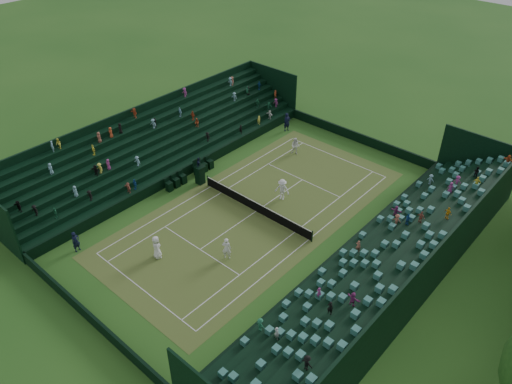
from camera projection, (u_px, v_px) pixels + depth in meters
The scene contains 17 objects.
ground at pixel (256, 211), 41.79m from camera, with size 160.00×160.00×0.00m, color #265A1C.
court_surface at pixel (256, 211), 41.78m from camera, with size 12.97×26.77×0.01m, color #3B7025.
perimeter_wall_north at pixel (359, 138), 51.21m from camera, with size 17.17×0.20×1.00m, color black.
perimeter_wall_south at pixel (91, 318), 31.79m from camera, with size 17.17×0.20×1.00m, color black.
perimeter_wall_east at pixel (342, 252), 36.88m from camera, with size 0.20×31.77×1.00m, color black.
perimeter_wall_west at pixel (188, 170), 46.11m from camera, with size 0.20×31.77×1.00m, color black.
north_grandstand at pixel (394, 268), 34.01m from camera, with size 6.60×32.00×4.90m.
south_grandstand at pixel (157, 145), 47.78m from camera, with size 6.60×32.00×4.90m.
tennis_net at pixel (256, 206), 41.48m from camera, with size 11.67×0.10×1.06m.
umpire_chair at pixel (200, 172), 44.63m from camera, with size 0.85×0.85×2.67m.
courtside_chairs at pixel (190, 175), 45.58m from camera, with size 0.56×5.53×1.22m.
player_near_west at pixel (157, 247), 36.64m from camera, with size 0.95×0.62×1.94m, color white.
player_near_east at pixel (227, 248), 36.58m from camera, with size 0.69×0.45×1.89m, color white.
player_far_west at pixel (295, 146), 49.02m from camera, with size 0.85×0.66×1.75m, color white.
player_far_east at pixel (282, 190), 42.67m from camera, with size 1.29×0.75×2.00m, color white.
line_judge_north at pixel (287, 122), 52.96m from camera, with size 0.73×0.48×2.00m, color black.
line_judge_south at pixel (76, 242), 37.31m from camera, with size 0.63×0.42×1.74m, color black.
Camera 1 is at (22.11, -24.83, 25.36)m, focal length 35.00 mm.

